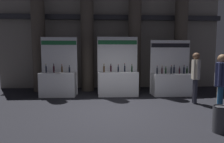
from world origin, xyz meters
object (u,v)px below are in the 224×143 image
exhibitor_booth_0 (58,82)px  exhibitor_booth_1 (118,81)px  visitor_3 (221,79)px  visitor_2 (220,76)px  exhibitor_booth_2 (172,82)px  visitor_0 (196,73)px  trash_bin (220,119)px

exhibitor_booth_0 → exhibitor_booth_1: exhibitor_booth_1 is taller
visitor_3 → visitor_2: bearing=11.9°
exhibitor_booth_0 → visitor_2: (5.78, -1.99, 0.43)m
exhibitor_booth_2 → visitor_2: 2.16m
exhibitor_booth_0 → visitor_2: exhibitor_booth_0 is taller
exhibitor_booth_0 → exhibitor_booth_2: size_ratio=1.05×
exhibitor_booth_0 → exhibitor_booth_2: (4.90, -0.07, -0.03)m
visitor_0 → trash_bin: bearing=-3.1°
trash_bin → exhibitor_booth_2: bearing=84.7°
trash_bin → visitor_3: 1.58m
exhibitor_booth_2 → trash_bin: exhibitor_booth_2 is taller
exhibitor_booth_2 → visitor_2: (0.88, -1.92, 0.46)m
visitor_0 → exhibitor_booth_2: bearing=-154.5°
exhibitor_booth_0 → trash_bin: (4.55, -3.90, -0.32)m
trash_bin → exhibitor_booth_0: bearing=139.4°
exhibitor_booth_2 → trash_bin: 3.85m
exhibitor_booth_1 → trash_bin: exhibitor_booth_1 is taller
exhibitor_booth_0 → visitor_3: bearing=-27.3°
exhibitor_booth_2 → visitor_0: exhibitor_booth_2 is taller
exhibitor_booth_0 → trash_bin: exhibitor_booth_0 is taller
exhibitor_booth_0 → exhibitor_booth_2: exhibitor_booth_0 is taller
visitor_0 → visitor_2: size_ratio=1.06×
exhibitor_booth_1 → visitor_2: bearing=-31.5°
trash_bin → visitor_0: (0.68, 2.45, 0.79)m
exhibitor_booth_0 → exhibitor_booth_1: size_ratio=0.99×
trash_bin → visitor_2: bearing=57.1°
exhibitor_booth_2 → visitor_2: exhibitor_booth_2 is taller
exhibitor_booth_1 → trash_bin: (2.00, -3.89, -0.33)m
exhibitor_booth_0 → visitor_3: (5.30, -2.74, 0.44)m
visitor_0 → visitor_3: (0.08, -1.29, -0.03)m
exhibitor_booth_2 → visitor_3: size_ratio=1.36×
exhibitor_booth_0 → visitor_3: 5.99m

